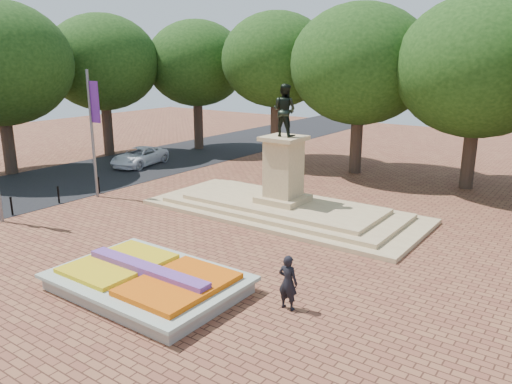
# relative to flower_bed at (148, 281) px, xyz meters

# --- Properties ---
(ground) EXTENTS (90.00, 90.00, 0.00)m
(ground) POSITION_rel_flower_bed_xyz_m (-1.03, 2.00, -0.38)
(ground) COLOR brown
(ground) RESTS_ON ground
(asphalt_street) EXTENTS (9.00, 90.00, 0.02)m
(asphalt_street) POSITION_rel_flower_bed_xyz_m (-16.03, 7.00, -0.37)
(asphalt_street) COLOR black
(asphalt_street) RESTS_ON ground
(flower_bed) EXTENTS (6.30, 4.30, 0.91)m
(flower_bed) POSITION_rel_flower_bed_xyz_m (0.00, 0.00, 0.00)
(flower_bed) COLOR gray
(flower_bed) RESTS_ON ground
(monument) EXTENTS (14.00, 6.00, 6.40)m
(monument) POSITION_rel_flower_bed_xyz_m (-1.03, 10.00, 0.50)
(monument) COLOR tan
(monument) RESTS_ON ground
(tree_row_back) EXTENTS (44.80, 8.80, 10.43)m
(tree_row_back) POSITION_rel_flower_bed_xyz_m (1.31, 20.00, 6.29)
(tree_row_back) COLOR #35261D
(tree_row_back) RESTS_ON ground
(van) EXTENTS (3.06, 5.09, 1.32)m
(van) POSITION_rel_flower_bed_xyz_m (-15.67, 13.61, 0.28)
(van) COLOR white
(van) RESTS_ON ground
(pedestrian) EXTENTS (0.67, 0.46, 1.78)m
(pedestrian) POSITION_rel_flower_bed_xyz_m (4.45, 1.69, 0.51)
(pedestrian) COLOR black
(pedestrian) RESTS_ON ground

